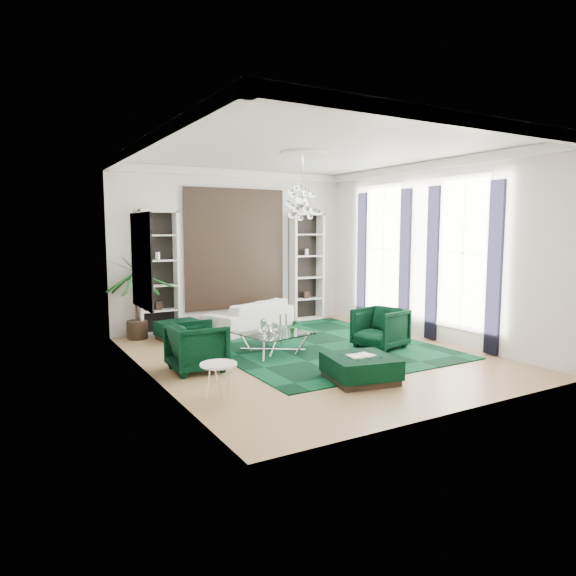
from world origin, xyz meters
TOP-DOWN VIEW (x-y plane):
  - floor at (0.00, 0.00)m, footprint 6.00×7.00m
  - ceiling at (0.00, 0.00)m, footprint 6.00×7.00m
  - wall_back at (0.00, 3.51)m, footprint 6.00×0.02m
  - wall_front at (0.00, -3.51)m, footprint 6.00×0.02m
  - wall_left at (-3.01, 0.00)m, footprint 0.02×7.00m
  - wall_right at (3.01, 0.00)m, footprint 0.02×7.00m
  - crown_molding at (0.00, 0.00)m, footprint 6.00×7.00m
  - ceiling_medallion at (0.00, 0.30)m, footprint 0.90×0.90m
  - tapestry at (0.00, 3.46)m, footprint 2.50×0.06m
  - shelving_left at (-1.95, 3.31)m, footprint 0.90×0.38m
  - shelving_right at (1.95, 3.31)m, footprint 0.90×0.38m
  - painting at (-2.97, 0.60)m, footprint 0.04×1.30m
  - window_near at (2.99, -0.90)m, footprint 0.03×1.10m
  - curtain_near_a at (2.96, -1.68)m, footprint 0.07×0.30m
  - curtain_near_b at (2.96, -0.12)m, footprint 0.07×0.30m
  - window_far at (2.99, 1.50)m, footprint 0.03×1.10m
  - curtain_far_a at (2.96, 0.72)m, footprint 0.07×0.30m
  - curtain_far_b at (2.96, 2.28)m, footprint 0.07×0.30m
  - rug at (0.53, 0.66)m, footprint 4.20×5.00m
  - sofa at (0.06, 2.81)m, footprint 2.57×1.86m
  - armchair_left at (-2.23, 0.08)m, footprint 0.90×0.87m
  - armchair_right at (1.51, -0.18)m, footprint 1.06×1.05m
  - coffee_table at (-0.55, 0.52)m, footprint 1.42×1.42m
  - ottoman_side at (-1.69, 2.54)m, footprint 1.03×1.03m
  - ottoman_front at (-0.23, -1.78)m, footprint 1.18×1.18m
  - book at (-0.23, -1.78)m, footprint 0.42×0.28m
  - side_table at (-2.48, -1.46)m, footprint 0.58×0.58m
  - palm at (-2.48, 3.15)m, footprint 1.90×1.90m
  - chandelier at (-0.14, 0.11)m, footprint 1.06×1.06m
  - table_plant at (-0.25, 0.27)m, footprint 0.16×0.15m

SIDE VIEW (x-z plane):
  - floor at x=0.00m, z-range -0.02..0.00m
  - rug at x=0.53m, z-range 0.00..0.02m
  - ottoman_side at x=-1.69m, z-range 0.00..0.40m
  - ottoman_front at x=-0.23m, z-range 0.00..0.40m
  - coffee_table at x=-0.55m, z-range 0.00..0.41m
  - side_table at x=-2.48m, z-range 0.00..0.50m
  - sofa at x=0.06m, z-range 0.00..0.70m
  - armchair_left at x=-2.23m, z-range 0.00..0.81m
  - armchair_right at x=1.51m, z-range 0.00..0.81m
  - book at x=-0.23m, z-range 0.40..0.43m
  - table_plant at x=-0.25m, z-range 0.41..0.65m
  - palm at x=-2.48m, z-range 0.00..2.40m
  - shelving_left at x=-1.95m, z-range 0.00..2.80m
  - shelving_right at x=1.95m, z-range 0.00..2.80m
  - curtain_near_a at x=2.96m, z-range 0.02..3.27m
  - curtain_near_b at x=2.96m, z-range 0.02..3.27m
  - curtain_far_a at x=2.96m, z-range 0.02..3.27m
  - curtain_far_b at x=2.96m, z-range 0.02..3.27m
  - painting at x=-2.97m, z-range 1.05..2.65m
  - wall_back at x=0.00m, z-range 0.00..3.80m
  - wall_front at x=0.00m, z-range 0.00..3.80m
  - wall_left at x=-3.01m, z-range 0.00..3.80m
  - wall_right at x=3.01m, z-range 0.00..3.80m
  - tapestry at x=0.00m, z-range 0.50..3.30m
  - window_near at x=2.99m, z-range 0.45..3.35m
  - window_far at x=2.99m, z-range 0.45..3.35m
  - chandelier at x=-0.14m, z-range 2.49..3.21m
  - crown_molding at x=0.00m, z-range 3.61..3.79m
  - ceiling_medallion at x=0.00m, z-range 3.75..3.79m
  - ceiling at x=0.00m, z-range 3.80..3.82m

